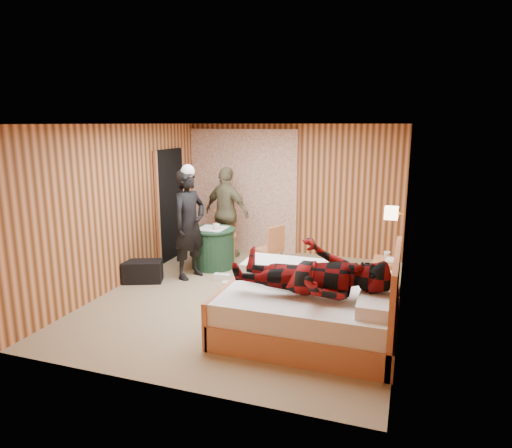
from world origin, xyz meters
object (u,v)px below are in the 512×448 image
(wall_lamp, at_px, (392,213))
(man_on_bed, at_px, (312,262))
(chair_near, at_px, (272,246))
(man_at_table, at_px, (227,213))
(duffel_bag, at_px, (143,271))
(round_table, at_px, (213,248))
(bed, at_px, (312,309))
(chair_far, at_px, (225,230))
(woman_standing, at_px, (189,224))
(nightstand, at_px, (385,276))

(wall_lamp, distance_m, man_on_bed, 1.80)
(chair_near, relative_size, man_at_table, 0.49)
(duffel_bag, bearing_deg, round_table, 33.00)
(bed, height_order, chair_near, bed)
(chair_far, height_order, man_at_table, man_at_table)
(chair_near, relative_size, duffel_bag, 1.38)
(bed, relative_size, duffel_bag, 3.36)
(chair_near, bearing_deg, chair_far, -93.26)
(chair_far, bearing_deg, man_on_bed, -71.46)
(bed, distance_m, chair_near, 2.29)
(round_table, height_order, man_on_bed, man_on_bed)
(bed, bearing_deg, round_table, 137.47)
(round_table, height_order, chair_far, chair_far)
(duffel_bag, bearing_deg, chair_near, 7.47)
(woman_standing, relative_size, man_on_bed, 1.01)
(chair_far, height_order, chair_near, chair_far)
(wall_lamp, xyz_separation_m, duffel_bag, (-3.77, -0.41, -1.13))
(nightstand, bearing_deg, chair_near, 170.87)
(wall_lamp, bearing_deg, bed, -120.47)
(duffel_bag, xyz_separation_m, woman_standing, (0.63, 0.47, 0.72))
(wall_lamp, height_order, man_on_bed, man_on_bed)
(wall_lamp, bearing_deg, round_table, 167.47)
(nightstand, bearing_deg, man_on_bed, -110.76)
(bed, distance_m, nightstand, 1.86)
(nightstand, bearing_deg, bed, -114.06)
(woman_standing, bearing_deg, man_at_table, 12.11)
(woman_standing, bearing_deg, bed, -103.27)
(man_at_table, bearing_deg, wall_lamp, 173.88)
(chair_near, bearing_deg, round_table, -64.21)
(man_on_bed, bearing_deg, bed, 96.92)
(duffel_bag, distance_m, man_at_table, 2.03)
(chair_near, xyz_separation_m, man_on_bed, (1.14, -2.23, 0.50))
(nightstand, height_order, duffel_bag, nightstand)
(bed, xyz_separation_m, man_on_bed, (0.03, -0.23, 0.67))
(wall_lamp, height_order, bed, wall_lamp)
(chair_near, bearing_deg, woman_standing, -37.52)
(woman_standing, bearing_deg, wall_lamp, -73.16)
(bed, xyz_separation_m, duffel_bag, (-2.97, 0.96, -0.15))
(round_table, xyz_separation_m, man_at_table, (0.00, 0.67, 0.50))
(wall_lamp, distance_m, nightstand, 1.09)
(bed, xyz_separation_m, chair_near, (-1.11, 2.00, 0.17))
(round_table, distance_m, duffel_bag, 1.33)
(woman_standing, xyz_separation_m, man_on_bed, (2.37, -1.65, 0.09))
(woman_standing, bearing_deg, nightstand, -66.99)
(round_table, relative_size, duffel_bag, 1.31)
(nightstand, bearing_deg, wall_lamp, -82.68)
(round_table, height_order, man_at_table, man_at_table)
(duffel_bag, bearing_deg, woman_standing, 15.01)
(round_table, relative_size, chair_near, 0.95)
(wall_lamp, distance_m, chair_far, 3.40)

